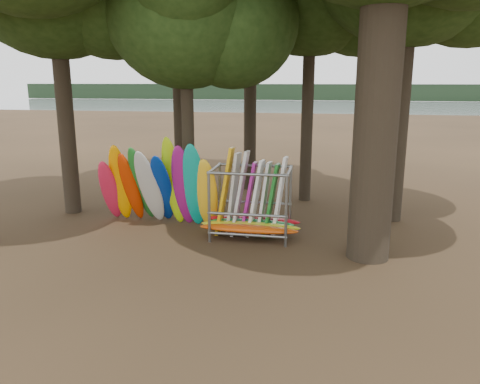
# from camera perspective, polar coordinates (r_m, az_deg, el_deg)

# --- Properties ---
(ground) EXTENTS (120.00, 120.00, 0.00)m
(ground) POSITION_cam_1_polar(r_m,az_deg,el_deg) (14.38, -4.20, -6.67)
(ground) COLOR #47331E
(ground) RESTS_ON ground
(lake) EXTENTS (160.00, 160.00, 0.00)m
(lake) POSITION_cam_1_polar(r_m,az_deg,el_deg) (73.29, 7.97, 9.47)
(lake) COLOR gray
(lake) RESTS_ON ground
(far_shore) EXTENTS (160.00, 4.00, 4.00)m
(far_shore) POSITION_cam_1_polar(r_m,az_deg,el_deg) (123.12, 9.19, 11.93)
(far_shore) COLOR black
(far_shore) RESTS_ON ground
(oak_5) EXTENTS (6.42, 6.42, 10.20)m
(oak_5) POSITION_cam_1_polar(r_m,az_deg,el_deg) (17.04, -6.76, 21.64)
(oak_5) COLOR black
(oak_5) RESTS_ON ground
(kayak_row) EXTENTS (4.37, 2.11, 3.27)m
(kayak_row) POSITION_cam_1_polar(r_m,az_deg,el_deg) (16.28, -10.01, 0.63)
(kayak_row) COLOR #E21E43
(kayak_row) RESTS_ON ground
(storage_rack) EXTENTS (3.22, 1.52, 2.90)m
(storage_rack) POSITION_cam_1_polar(r_m,az_deg,el_deg) (14.96, 1.36, -1.65)
(storage_rack) COLOR slate
(storage_rack) RESTS_ON ground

